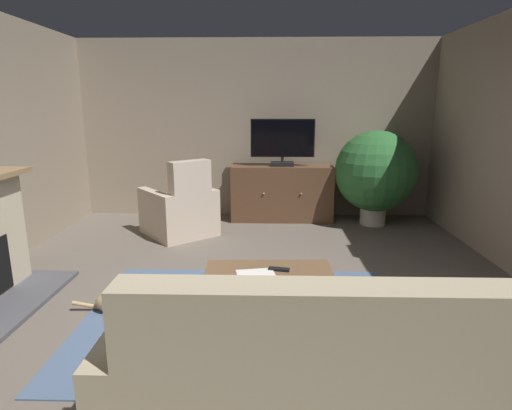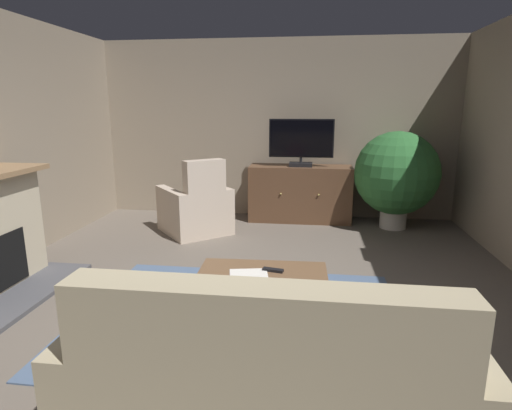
{
  "view_description": "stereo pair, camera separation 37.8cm",
  "coord_description": "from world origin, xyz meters",
  "views": [
    {
      "loc": [
        0.18,
        -3.31,
        1.75
      ],
      "look_at": [
        0.08,
        0.37,
        0.88
      ],
      "focal_mm": 29.58,
      "sensor_mm": 36.0,
      "label": 1
    },
    {
      "loc": [
        0.56,
        -3.28,
        1.75
      ],
      "look_at": [
        0.08,
        0.37,
        0.88
      ],
      "focal_mm": 29.58,
      "sensor_mm": 36.0,
      "label": 2
    }
  ],
  "objects": [
    {
      "name": "sofa_floral",
      "position": [
        0.38,
        -1.42,
        0.34
      ],
      "size": [
        2.0,
        0.92,
        1.04
      ],
      "color": "tan",
      "rests_on": "ground_plane"
    },
    {
      "name": "ground_plane",
      "position": [
        0.0,
        0.0,
        -0.02
      ],
      "size": [
        6.13,
        7.49,
        0.04
      ],
      "primitive_type": "cube",
      "color": "#665B51"
    },
    {
      "name": "television",
      "position": [
        0.4,
        3.09,
        1.23
      ],
      "size": [
        0.96,
        0.2,
        0.71
      ],
      "color": "black",
      "rests_on": "tv_cabinet"
    },
    {
      "name": "potted_plant_tall_palm_by_window",
      "position": [
        1.77,
        2.9,
        0.79
      ],
      "size": [
        1.2,
        1.2,
        1.41
      ],
      "color": "beige",
      "rests_on": "ground_plane"
    },
    {
      "name": "tv_cabinet",
      "position": [
        0.4,
        3.14,
        0.4
      ],
      "size": [
        1.56,
        0.56,
        0.85
      ],
      "color": "#402A1C",
      "rests_on": "ground_plane"
    },
    {
      "name": "cat",
      "position": [
        -1.09,
        0.02,
        0.1
      ],
      "size": [
        0.68,
        0.24,
        0.22
      ],
      "color": "tan",
      "rests_on": "ground_plane"
    },
    {
      "name": "folded_newspaper",
      "position": [
        0.09,
        -0.19,
        0.45
      ],
      "size": [
        0.34,
        0.27,
        0.01
      ],
      "primitive_type": "cube",
      "rotation": [
        0.0,
        0.0,
        0.19
      ],
      "color": "silver",
      "rests_on": "coffee_table"
    },
    {
      "name": "armchair_by_fireplace",
      "position": [
        -1.02,
        2.29,
        0.33
      ],
      "size": [
        1.18,
        1.19,
        1.06
      ],
      "color": "#C6B29E",
      "rests_on": "ground_plane"
    },
    {
      "name": "wall_back",
      "position": [
        0.0,
        3.49,
        1.38
      ],
      "size": [
        6.13,
        0.1,
        2.76
      ],
      "primitive_type": "cube",
      "color": "gray",
      "rests_on": "ground_plane"
    },
    {
      "name": "tv_remote",
      "position": [
        0.28,
        -0.1,
        0.46
      ],
      "size": [
        0.18,
        0.08,
        0.02
      ],
      "primitive_type": "cube",
      "rotation": [
        0.0,
        0.0,
        6.08
      ],
      "color": "black",
      "rests_on": "coffee_table"
    },
    {
      "name": "coffee_table",
      "position": [
        0.2,
        -0.1,
        0.39
      ],
      "size": [
        1.05,
        0.52,
        0.45
      ],
      "color": "brown",
      "rests_on": "ground_plane"
    },
    {
      "name": "rug_central",
      "position": [
        -0.0,
        -0.08,
        0.01
      ],
      "size": [
        2.7,
        2.09,
        0.01
      ],
      "primitive_type": "cube",
      "color": "slate",
      "rests_on": "ground_plane"
    }
  ]
}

